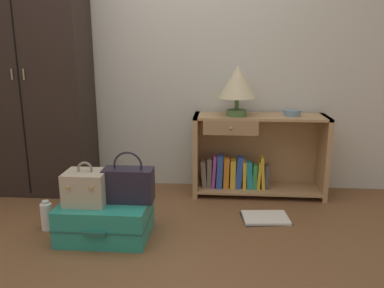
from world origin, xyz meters
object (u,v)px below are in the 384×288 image
(table_lamp, at_px, (237,83))
(bowl, at_px, (292,113))
(bookshelf, at_px, (253,157))
(train_case, at_px, (86,187))
(bottle, at_px, (47,216))
(suitcase_large, at_px, (106,219))
(open_book_on_floor, at_px, (265,218))
(handbag, at_px, (129,184))
(wardrobe, at_px, (32,73))

(table_lamp, xyz_separation_m, bowl, (0.47, 0.03, -0.25))
(bookshelf, xyz_separation_m, train_case, (-1.18, -0.94, 0.02))
(bowl, height_order, bottle, bowl)
(suitcase_large, distance_m, open_book_on_floor, 1.20)
(suitcase_large, bearing_deg, bottle, 171.37)
(table_lamp, height_order, bowl, table_lamp)
(train_case, bearing_deg, handbag, 12.14)
(wardrobe, bearing_deg, bookshelf, 1.56)
(train_case, relative_size, open_book_on_floor, 0.74)
(train_case, height_order, bottle, train_case)
(bowl, xyz_separation_m, train_case, (-1.50, -0.92, -0.38))
(handbag, bearing_deg, suitcase_large, -167.10)
(bookshelf, bearing_deg, suitcase_large, -139.36)
(open_book_on_floor, bearing_deg, wardrobe, 166.05)
(open_book_on_floor, bearing_deg, table_lamp, 113.95)
(bottle, distance_m, open_book_on_floor, 1.62)
(suitcase_large, height_order, handbag, handbag)
(bookshelf, distance_m, handbag, 1.26)
(wardrobe, distance_m, handbag, 1.49)
(bottle, bearing_deg, train_case, -14.97)
(handbag, bearing_deg, train_case, -167.86)
(table_lamp, height_order, bottle, table_lamp)
(table_lamp, xyz_separation_m, handbag, (-0.75, -0.84, -0.62))
(wardrobe, relative_size, handbag, 6.09)
(bowl, relative_size, suitcase_large, 0.23)
(train_case, bearing_deg, bowl, 31.60)
(bookshelf, bearing_deg, bowl, -3.20)
(suitcase_large, height_order, train_case, train_case)
(bottle, relative_size, open_book_on_floor, 0.56)
(wardrobe, relative_size, train_case, 7.30)
(wardrobe, xyz_separation_m, handbag, (1.03, -0.83, -0.70))
(bookshelf, distance_m, train_case, 1.51)
(open_book_on_floor, bearing_deg, bottle, -169.40)
(bowl, height_order, open_book_on_floor, bowl)
(bowl, distance_m, handbag, 1.54)
(bowl, height_order, suitcase_large, bowl)
(handbag, bearing_deg, bowl, 35.21)
(bookshelf, height_order, train_case, bookshelf)
(wardrobe, distance_m, open_book_on_floor, 2.32)
(bowl, bearing_deg, table_lamp, -176.82)
(bookshelf, distance_m, table_lamp, 0.67)
(wardrobe, xyz_separation_m, table_lamp, (1.78, 0.01, -0.08))
(suitcase_large, bearing_deg, bowl, 33.01)
(table_lamp, height_order, train_case, table_lamp)
(train_case, xyz_separation_m, open_book_on_floor, (1.25, 0.39, -0.36))
(bookshelf, xyz_separation_m, handbag, (-0.91, -0.88, 0.03))
(table_lamp, distance_m, bowl, 0.53)
(handbag, height_order, bottle, handbag)
(bookshelf, xyz_separation_m, table_lamp, (-0.16, -0.04, 0.65))
(wardrobe, distance_m, table_lamp, 1.78)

